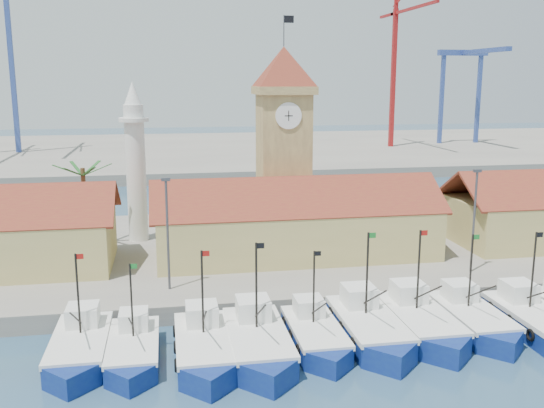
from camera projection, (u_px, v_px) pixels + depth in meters
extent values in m
plane|color=navy|center=(359.00, 362.00, 39.32)|extent=(400.00, 400.00, 0.00)
cube|color=gray|center=(287.00, 250.00, 62.31)|extent=(140.00, 32.00, 1.50)
cube|color=gray|center=(216.00, 152.00, 145.22)|extent=(240.00, 80.00, 2.00)
cube|color=navy|center=(81.00, 351.00, 39.72)|extent=(3.50, 7.91, 1.80)
cube|color=navy|center=(72.00, 380.00, 35.91)|extent=(3.50, 3.50, 1.80)
cube|color=silver|center=(80.00, 338.00, 39.54)|extent=(3.57, 8.13, 0.35)
cube|color=silver|center=(83.00, 315.00, 41.29)|extent=(2.10, 2.20, 1.40)
cylinder|color=black|center=(78.00, 295.00, 39.46)|extent=(0.14, 0.14, 5.59)
cube|color=#A5140F|center=(79.00, 257.00, 38.98)|extent=(0.50, 0.02, 0.35)
cube|color=navy|center=(134.00, 353.00, 39.54)|extent=(3.20, 7.24, 1.64)
cube|color=navy|center=(131.00, 379.00, 36.05)|extent=(3.20, 3.20, 1.64)
cube|color=silver|center=(133.00, 341.00, 39.38)|extent=(3.26, 7.44, 0.32)
cube|color=silver|center=(134.00, 320.00, 40.97)|extent=(1.92, 2.01, 1.28)
cylinder|color=black|center=(132.00, 301.00, 39.30)|extent=(0.13, 0.13, 5.12)
cube|color=#197226|center=(133.00, 266.00, 38.86)|extent=(0.46, 0.02, 0.32)
cube|color=navy|center=(204.00, 351.00, 39.68)|extent=(3.60, 8.15, 1.85)
cube|color=navy|center=(209.00, 381.00, 35.75)|extent=(3.60, 3.60, 1.85)
cube|color=silver|center=(204.00, 338.00, 39.49)|extent=(3.67, 8.38, 0.36)
cube|color=silver|center=(202.00, 314.00, 41.29)|extent=(2.16, 2.26, 1.44)
cylinder|color=black|center=(202.00, 293.00, 39.41)|extent=(0.14, 0.14, 5.76)
cube|color=#A5140F|center=(206.00, 254.00, 38.91)|extent=(0.51, 0.02, 0.36)
cube|color=navy|center=(258.00, 346.00, 40.31)|extent=(3.77, 8.54, 1.94)
cube|color=navy|center=(269.00, 377.00, 36.19)|extent=(3.77, 3.77, 1.94)
cube|color=silver|center=(258.00, 333.00, 40.12)|extent=(3.85, 8.77, 0.38)
cube|color=silver|center=(253.00, 309.00, 42.00)|extent=(2.26, 2.37, 1.51)
cylinder|color=black|center=(256.00, 287.00, 40.03)|extent=(0.15, 0.15, 6.04)
cube|color=black|center=(260.00, 246.00, 39.51)|extent=(0.54, 0.02, 0.38)
cube|color=navy|center=(315.00, 338.00, 41.74)|extent=(3.30, 7.46, 1.70)
cube|color=navy|center=(329.00, 363.00, 38.14)|extent=(3.30, 3.30, 1.70)
cube|color=silver|center=(315.00, 327.00, 41.57)|extent=(3.36, 7.67, 0.33)
cube|color=silver|center=(309.00, 307.00, 43.21)|extent=(1.98, 2.07, 1.32)
cylinder|color=black|center=(314.00, 288.00, 41.49)|extent=(0.13, 0.13, 5.27)
cube|color=black|center=(318.00, 253.00, 41.03)|extent=(0.47, 0.02, 0.33)
cube|color=navy|center=(368.00, 331.00, 42.69)|extent=(3.81, 8.61, 1.96)
cube|color=navy|center=(390.00, 359.00, 38.54)|extent=(3.81, 3.81, 1.96)
cube|color=silver|center=(368.00, 318.00, 42.50)|extent=(3.88, 8.85, 0.38)
cube|color=silver|center=(359.00, 296.00, 44.40)|extent=(2.28, 2.39, 1.52)
cylinder|color=black|center=(367.00, 275.00, 42.41)|extent=(0.15, 0.15, 6.09)
cube|color=#197226|center=(372.00, 235.00, 41.88)|extent=(0.54, 0.02, 0.38)
cube|color=navy|center=(419.00, 326.00, 43.68)|extent=(3.76, 8.51, 1.93)
cube|color=navy|center=(445.00, 351.00, 39.57)|extent=(3.76, 3.76, 1.93)
cube|color=silver|center=(419.00, 313.00, 43.48)|extent=(3.84, 8.75, 0.38)
cube|color=silver|center=(408.00, 292.00, 45.36)|extent=(2.26, 2.36, 1.50)
cylinder|color=black|center=(418.00, 271.00, 43.39)|extent=(0.15, 0.15, 6.02)
cube|color=#A5140F|center=(424.00, 233.00, 42.88)|extent=(0.54, 0.02, 0.38)
cube|color=navy|center=(471.00, 322.00, 44.40)|extent=(3.52, 7.96, 1.81)
cube|color=navy|center=(500.00, 345.00, 40.56)|extent=(3.52, 3.52, 1.81)
cube|color=silver|center=(471.00, 311.00, 44.22)|extent=(3.59, 8.18, 0.35)
cube|color=silver|center=(459.00, 291.00, 45.98)|extent=(2.11, 2.21, 1.41)
cylinder|color=black|center=(471.00, 272.00, 44.14)|extent=(0.14, 0.14, 5.63)
cube|color=#197226|center=(476.00, 237.00, 43.65)|extent=(0.50, 0.02, 0.35)
cube|color=navy|center=(533.00, 324.00, 44.06)|extent=(3.65, 8.25, 1.88)
cube|color=silver|center=(534.00, 312.00, 43.87)|extent=(3.72, 8.48, 0.36)
cube|color=silver|center=(519.00, 291.00, 45.69)|extent=(2.19, 2.29, 1.46)
cylinder|color=black|center=(533.00, 271.00, 43.78)|extent=(0.15, 0.15, 5.83)
cube|color=black|center=(540.00, 235.00, 43.28)|extent=(0.52, 0.02, 0.36)
cube|color=tan|center=(295.00, 231.00, 57.85)|extent=(26.00, 10.00, 4.50)
cube|color=brown|center=(301.00, 198.00, 54.68)|extent=(27.04, 5.13, 3.21)
cube|color=brown|center=(290.00, 188.00, 59.50)|extent=(27.04, 5.13, 3.21)
cube|color=tan|center=(283.00, 168.00, 62.58)|extent=(5.00, 5.00, 15.00)
cube|color=tan|center=(284.00, 90.00, 60.98)|extent=(5.80, 5.80, 0.80)
pyramid|color=brown|center=(284.00, 67.00, 60.52)|extent=(5.80, 5.80, 4.00)
cylinder|color=white|center=(289.00, 116.00, 59.01)|extent=(2.60, 0.15, 2.60)
cube|color=black|center=(289.00, 116.00, 58.93)|extent=(0.08, 0.02, 1.00)
cube|color=black|center=(289.00, 116.00, 58.93)|extent=(0.80, 0.02, 0.08)
cylinder|color=#3F3F44|center=(284.00, 31.00, 59.81)|extent=(0.10, 0.10, 3.00)
cube|color=black|center=(289.00, 19.00, 59.67)|extent=(1.00, 0.03, 0.70)
cylinder|color=silver|center=(136.00, 174.00, 62.06)|extent=(2.00, 2.00, 14.00)
cylinder|color=silver|center=(134.00, 120.00, 60.95)|extent=(3.00, 3.00, 0.40)
cone|color=silver|center=(132.00, 93.00, 60.43)|extent=(1.80, 1.80, 2.40)
cylinder|color=brown|center=(85.00, 208.00, 59.89)|extent=(0.44, 0.44, 8.00)
cube|color=#1E5921|center=(97.00, 170.00, 59.36)|extent=(2.80, 0.35, 1.18)
cube|color=#1E5921|center=(91.00, 168.00, 60.41)|extent=(1.71, 2.60, 1.18)
cube|color=#1E5921|center=(77.00, 168.00, 60.17)|extent=(1.71, 2.60, 1.18)
cube|color=#1E5921|center=(68.00, 170.00, 58.88)|extent=(2.80, 0.35, 1.18)
cube|color=#1E5921|center=(73.00, 172.00, 57.83)|extent=(1.71, 2.60, 1.18)
cube|color=#1E5921|center=(89.00, 172.00, 58.07)|extent=(1.71, 2.60, 1.18)
cylinder|color=#3F3F44|center=(168.00, 235.00, 47.64)|extent=(0.20, 0.20, 9.00)
cube|color=#3F3F44|center=(166.00, 179.00, 46.75)|extent=(0.70, 0.25, 0.25)
cylinder|color=#3F3F44|center=(474.00, 221.00, 52.05)|extent=(0.20, 0.20, 9.00)
cube|color=#3F3F44|center=(477.00, 171.00, 51.17)|extent=(0.70, 0.25, 0.25)
cube|color=#2F4691|center=(12.00, 70.00, 131.93)|extent=(1.00, 1.00, 35.87)
cube|color=maroon|center=(393.00, 79.00, 144.08)|extent=(1.00, 1.00, 32.13)
cube|color=maroon|center=(413.00, 8.00, 131.36)|extent=(0.60, 25.08, 0.60)
cube|color=maroon|center=(388.00, 15.00, 145.86)|extent=(0.60, 10.00, 0.60)
cube|color=#2F4691|center=(441.00, 100.00, 152.47)|extent=(0.90, 0.90, 22.00)
cube|color=#2F4691|center=(478.00, 99.00, 154.16)|extent=(0.90, 0.90, 22.00)
cube|color=#2F4691|center=(463.00, 53.00, 150.99)|extent=(13.00, 1.40, 1.40)
cube|color=#2F4691|center=(483.00, 51.00, 141.35)|extent=(1.40, 22.00, 1.00)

